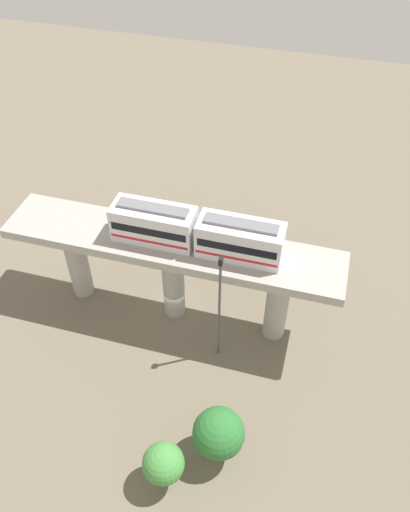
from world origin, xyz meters
name	(u,v)px	position (x,y,z in m)	size (l,w,h in m)	color
ground_plane	(175,310)	(0.00, 0.00, 0.00)	(120.00, 120.00, 0.00)	#706654
viaduct	(172,261)	(0.00, 0.00, 6.44)	(5.20, 28.00, 8.67)	#A8A59E
train	(196,232)	(0.00, 2.15, 10.21)	(2.64, 13.55, 3.24)	silver
parked_car_yellow	(215,248)	(-8.33, 1.52, 0.74)	(2.22, 4.36, 1.76)	yellow
parked_car_blue	(147,232)	(-8.67, -5.91, 0.74)	(1.93, 4.25, 1.76)	#284CB7
tree_near_viaduct	(163,464)	(14.95, 4.16, 2.78)	(2.88, 2.88, 4.23)	brown
tree_mid_lot	(219,433)	(12.05, 7.21, 3.12)	(3.67, 3.67, 4.96)	brown
tree_far_corner	(262,251)	(-6.72, 6.52, 3.06)	(2.64, 2.64, 4.41)	brown
signal_post	(219,305)	(3.40, 4.96, 6.17)	(0.44, 0.28, 11.27)	#4C4C51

